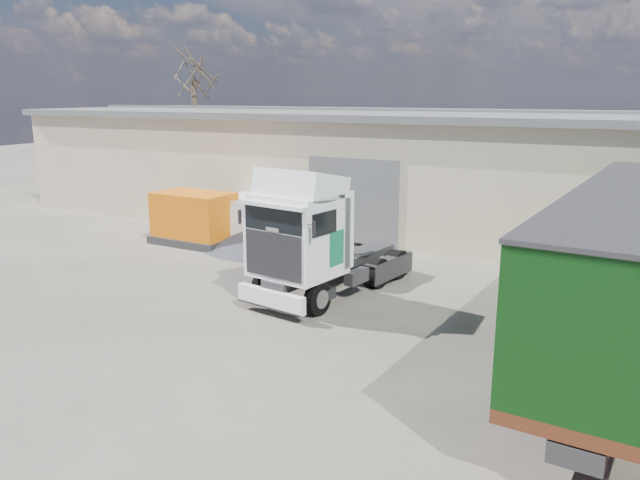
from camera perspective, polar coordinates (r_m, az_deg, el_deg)
The scene contains 8 objects.
ground at distance 16.60m, azimuth -5.33°, elevation -8.53°, with size 120.00×120.00×0.00m, color #292621.
warehouse at distance 32.49m, azimuth 1.07°, elevation 7.13°, with size 30.60×12.60×5.42m.
bare_tree at distance 42.25m, azimuth -11.56°, elevation 15.45°, with size 4.00×4.00×9.60m.
tractor_unit at distance 18.80m, azimuth -0.58°, elevation -0.33°, with size 3.26×6.41×4.11m.
box_trailer at distance 15.61m, azimuth 26.77°, elevation -1.72°, with size 3.50×12.48×4.10m.
panel_van at distance 27.54m, azimuth -5.94°, elevation 2.34°, with size 2.36×4.70×1.84m.
orange_skip at distance 26.52m, azimuth -11.41°, elevation 1.68°, with size 3.51×2.27×2.14m.
gravel_heap at distance 25.15m, azimuth -5.07°, elevation 0.29°, with size 6.81×6.09×1.11m.
Camera 1 is at (8.49, -12.87, 6.17)m, focal length 35.00 mm.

